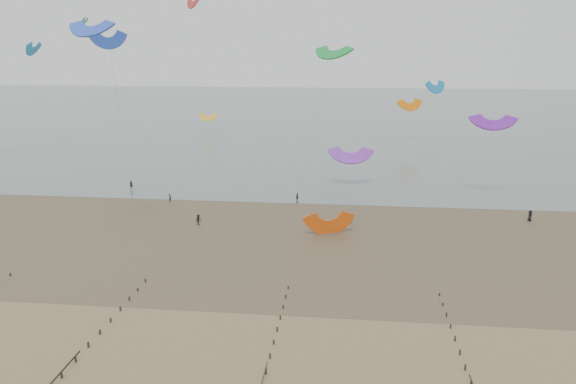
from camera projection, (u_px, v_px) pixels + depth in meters
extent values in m
plane|color=brown|center=(236.00, 336.00, 57.18)|extent=(500.00, 500.00, 0.00)
plane|color=#475654|center=(326.00, 112.00, 249.49)|extent=(500.00, 500.00, 0.00)
plane|color=#473A28|center=(279.00, 228.00, 90.83)|extent=(500.00, 500.00, 0.00)
ellipsoid|color=slate|center=(143.00, 253.00, 80.25)|extent=(23.60, 14.36, 0.01)
ellipsoid|color=slate|center=(354.00, 225.00, 92.44)|extent=(33.64, 18.32, 0.01)
ellipsoid|color=slate|center=(60.00, 212.00, 99.90)|extent=(26.95, 14.22, 0.01)
cube|color=black|center=(10.00, 275.00, 72.08)|extent=(0.16, 0.16, 0.45)
cube|color=black|center=(62.00, 375.00, 49.89)|extent=(0.16, 0.16, 0.68)
cube|color=black|center=(76.00, 359.00, 52.43)|extent=(0.16, 0.16, 0.65)
cube|color=black|center=(88.00, 345.00, 54.96)|extent=(0.16, 0.16, 0.62)
cube|color=black|center=(100.00, 332.00, 57.50)|extent=(0.16, 0.16, 0.59)
cube|color=black|center=(111.00, 320.00, 60.03)|extent=(0.16, 0.16, 0.57)
cube|color=black|center=(120.00, 309.00, 62.56)|extent=(0.16, 0.16, 0.54)
cube|color=black|center=(129.00, 299.00, 65.10)|extent=(0.16, 0.16, 0.51)
cube|color=black|center=(138.00, 290.00, 67.63)|extent=(0.16, 0.16, 0.48)
cube|color=black|center=(145.00, 281.00, 70.17)|extent=(0.16, 0.16, 0.45)
cube|color=black|center=(266.00, 371.00, 50.51)|extent=(0.16, 0.16, 0.65)
cube|color=black|center=(270.00, 356.00, 53.05)|extent=(0.16, 0.16, 0.62)
cube|color=black|center=(274.00, 342.00, 55.58)|extent=(0.16, 0.16, 0.59)
cube|color=black|center=(277.00, 329.00, 58.11)|extent=(0.16, 0.16, 0.57)
cube|color=black|center=(280.00, 317.00, 60.65)|extent=(0.16, 0.16, 0.54)
cube|color=black|center=(283.00, 307.00, 63.18)|extent=(0.16, 0.16, 0.51)
cube|color=black|center=(286.00, 297.00, 65.72)|extent=(0.16, 0.16, 0.48)
cube|color=black|center=(288.00, 288.00, 68.25)|extent=(0.16, 0.16, 0.45)
cube|color=black|center=(471.00, 384.00, 48.60)|extent=(0.16, 0.16, 0.65)
cube|color=black|center=(465.00, 368.00, 51.13)|extent=(0.16, 0.16, 0.62)
cube|color=black|center=(460.00, 353.00, 53.67)|extent=(0.16, 0.16, 0.59)
cube|color=black|center=(455.00, 339.00, 56.20)|extent=(0.16, 0.16, 0.57)
cube|color=black|center=(451.00, 326.00, 58.73)|extent=(0.16, 0.16, 0.54)
cube|color=black|center=(447.00, 315.00, 61.27)|extent=(0.16, 0.16, 0.51)
cube|color=black|center=(443.00, 304.00, 63.80)|extent=(0.16, 0.16, 0.48)
cube|color=black|center=(439.00, 295.00, 66.34)|extent=(0.16, 0.16, 0.45)
imported|color=black|center=(170.00, 198.00, 106.43)|extent=(0.65, 0.62, 1.50)
imported|color=black|center=(198.00, 220.00, 92.50)|extent=(1.22, 1.31, 1.78)
imported|color=black|center=(297.00, 198.00, 105.65)|extent=(0.60, 1.11, 1.80)
imported|color=black|center=(351.00, 219.00, 93.20)|extent=(0.91, 0.82, 1.53)
imported|color=black|center=(530.00, 216.00, 94.54)|extent=(0.90, 1.08, 1.89)
imported|color=black|center=(131.00, 185.00, 115.89)|extent=(0.68, 0.49, 1.74)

